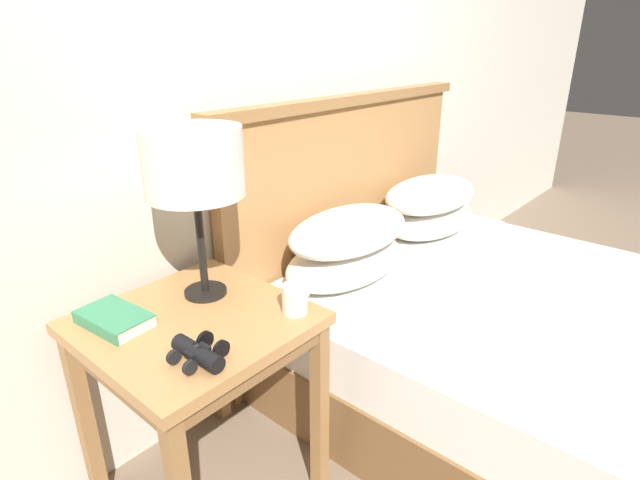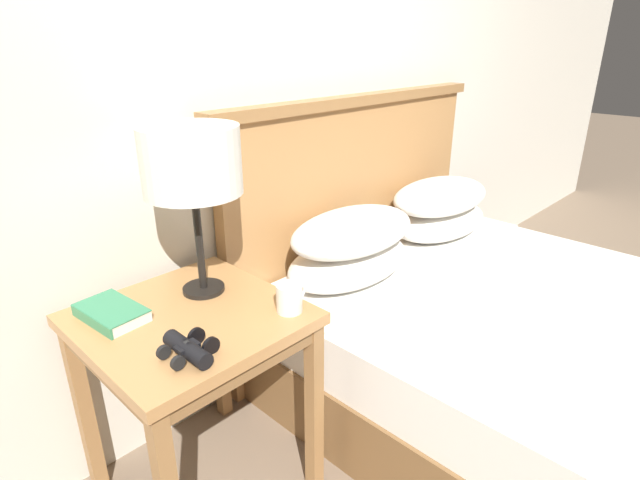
% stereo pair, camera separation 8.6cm
% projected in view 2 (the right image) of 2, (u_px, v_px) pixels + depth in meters
% --- Properties ---
extents(wall_back, '(8.00, 0.06, 2.60)m').
position_uv_depth(wall_back, '(246.00, 69.00, 1.79)').
color(wall_back, beige).
rests_on(wall_back, ground_plane).
extents(nightstand, '(0.58, 0.58, 0.66)m').
position_uv_depth(nightstand, '(192.00, 340.00, 1.47)').
color(nightstand, '#AD7A47').
rests_on(nightstand, ground_plane).
extents(bed, '(1.64, 1.82, 1.18)m').
position_uv_depth(bed, '(504.00, 334.00, 2.00)').
color(bed, brown).
rests_on(bed, ground_plane).
extents(table_lamp, '(0.29, 0.29, 0.52)m').
position_uv_depth(table_lamp, '(191.00, 163.00, 1.42)').
color(table_lamp, black).
rests_on(table_lamp, nightstand).
extents(book_on_nightstand, '(0.15, 0.22, 0.04)m').
position_uv_depth(book_on_nightstand, '(111.00, 313.00, 1.41)').
color(book_on_nightstand, silver).
rests_on(book_on_nightstand, nightstand).
extents(binoculars_pair, '(0.14, 0.16, 0.05)m').
position_uv_depth(binoculars_pair, '(188.00, 349.00, 1.24)').
color(binoculars_pair, black).
rests_on(binoculars_pair, nightstand).
extents(coffee_mug, '(0.10, 0.08, 0.08)m').
position_uv_depth(coffee_mug, '(290.00, 298.00, 1.44)').
color(coffee_mug, silver).
rests_on(coffee_mug, nightstand).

